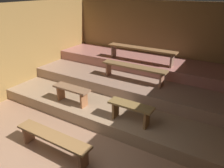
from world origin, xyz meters
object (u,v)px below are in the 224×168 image
bench_floor_center (53,139)px  bench_middle_center (134,69)px  bench_upper_center (141,50)px  bench_lower_right (131,109)px  bench_lower_left (72,91)px

bench_floor_center → bench_middle_center: bench_middle_center is taller
bench_middle_center → bench_upper_center: bearing=101.0°
bench_lower_right → bench_middle_center: bench_middle_center is taller
bench_floor_center → bench_lower_right: 1.70m
bench_lower_right → bench_middle_center: (-0.66, 1.48, 0.33)m
bench_lower_left → bench_middle_center: (0.99, 1.48, 0.33)m
bench_floor_center → bench_middle_center: (0.31, 2.84, 0.61)m
bench_middle_center → bench_lower_left: bearing=-123.9°
bench_lower_left → bench_upper_center: 2.52m
bench_floor_center → bench_lower_right: bench_lower_right is taller
bench_floor_center → bench_lower_left: bearing=116.5°
bench_floor_center → bench_upper_center: (0.15, 3.65, 0.92)m
bench_floor_center → bench_lower_right: (0.97, 1.36, 0.28)m
bench_upper_center → bench_middle_center: bearing=-79.0°
bench_lower_left → bench_lower_right: same height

